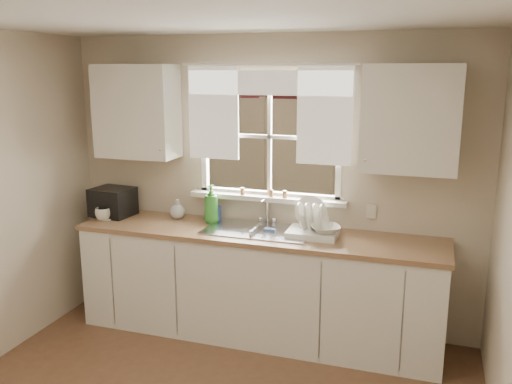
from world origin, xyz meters
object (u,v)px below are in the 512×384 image
(soap_bottle_a, at_px, (211,204))
(dish_rack, at_px, (313,226))
(cup, at_px, (103,214))
(black_appliance, at_px, (113,202))

(soap_bottle_a, bearing_deg, dish_rack, 13.98)
(cup, height_order, black_appliance, black_appliance)
(cup, bearing_deg, soap_bottle_a, -7.06)
(black_appliance, bearing_deg, cup, -84.52)
(soap_bottle_a, xyz_separation_m, cup, (-0.94, -0.22, -0.11))
(soap_bottle_a, distance_m, black_appliance, 0.94)
(cup, relative_size, black_appliance, 0.40)
(dish_rack, height_order, cup, dish_rack)
(dish_rack, relative_size, black_appliance, 1.15)
(cup, bearing_deg, black_appliance, 69.60)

